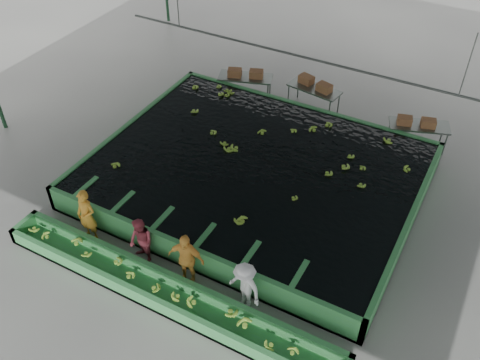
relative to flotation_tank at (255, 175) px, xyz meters
The scene contains 21 objects.
ground 1.57m from the flotation_tank, 90.00° to the right, with size 80.00×80.00×0.00m, color gray.
shed_roof 4.79m from the flotation_tank, 90.00° to the right, with size 20.00×22.00×0.04m, color gray.
shed_posts 2.54m from the flotation_tank, 90.00° to the right, with size 20.00×22.00×5.00m, color #1E462A, non-canonical shape.
flotation_tank is the anchor object (origin of this frame).
tank_water 0.40m from the flotation_tank, 90.00° to the right, with size 9.70×7.70×0.00m, color black.
sorting_trough 5.10m from the flotation_tank, 90.00° to the right, with size 10.00×1.00×0.50m, color #378845, non-canonical shape.
cableway_rail 4.33m from the flotation_tank, 90.00° to the left, with size 0.08×0.08×14.00m, color #59605B.
rail_hanger_left 7.06m from the flotation_tank, 145.01° to the left, with size 0.04×0.04×2.00m, color #59605B.
rail_hanger_right 7.06m from the flotation_tank, 34.99° to the left, with size 0.04×0.04×2.00m, color #59605B.
worker_a 5.34m from the flotation_tank, 126.19° to the right, with size 0.63×0.41×1.72m, color gold.
worker_b 4.49m from the flotation_tank, 106.31° to the right, with size 0.74×0.57×1.52m, color #A13846.
worker_c 4.32m from the flotation_tank, 87.41° to the right, with size 1.00×0.42×1.71m, color #F8B647.
worker_d 4.73m from the flotation_tank, 65.79° to the right, with size 0.99×0.57×1.54m, color white.
packing_table_left 5.42m from the flotation_tank, 121.45° to the left, with size 2.10×0.84×0.95m, color #59605B, non-canonical shape.
packing_table_mid 5.16m from the flotation_tank, 91.54° to the left, with size 2.03×0.81×0.92m, color #59605B, non-canonical shape.
packing_table_right 6.11m from the flotation_tank, 49.16° to the left, with size 2.04×0.81×0.93m, color #59605B, non-canonical shape.
box_stack_left 5.42m from the flotation_tank, 121.49° to the left, with size 1.37×0.38×0.30m, color brown, non-canonical shape.
box_stack_mid 5.25m from the flotation_tank, 91.68° to the left, with size 1.41×0.39×0.30m, color brown, non-canonical shape.
box_stack_right 5.99m from the flotation_tank, 49.45° to the left, with size 1.29×0.36×0.28m, color brown, non-canonical shape.
floating_bananas 0.89m from the flotation_tank, 90.00° to the left, with size 8.37×5.70×0.11m, color #80AF33, non-canonical shape.
trough_bananas 5.10m from the flotation_tank, 90.00° to the right, with size 9.12×0.61×0.12m, color #80AF33, non-canonical shape.
Camera 1 is at (5.85, -10.22, 11.47)m, focal length 40.00 mm.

